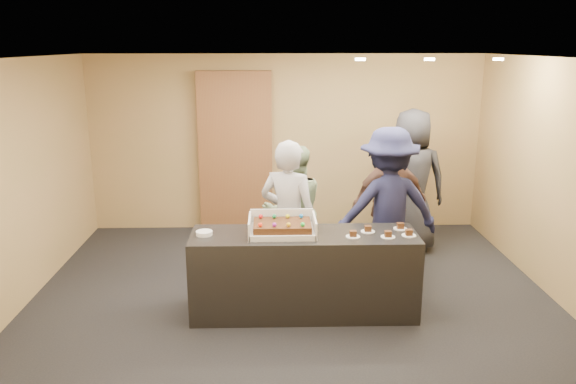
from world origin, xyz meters
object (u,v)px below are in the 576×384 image
object	(u,v)px
sheet_cake	(282,225)
serving_counter	(304,273)
storage_cabinet	(236,152)
person_navy_man	(388,208)
cake_box	(282,229)
person_server_grey	(288,220)
person_dark_suit	(411,181)
person_sage_man	(294,211)
plate_stack	(204,233)
person_brown_extra	(389,203)

from	to	relation	value
sheet_cake	serving_counter	bearing A→B (deg)	0.00
storage_cabinet	person_navy_man	size ratio (longest dim) A/B	1.28
cake_box	person_navy_man	bearing A→B (deg)	29.27
person_server_grey	serving_counter	bearing A→B (deg)	131.53
person_server_grey	person_navy_man	distance (m)	1.22
cake_box	serving_counter	bearing A→B (deg)	-6.37
storage_cabinet	person_dark_suit	bearing A→B (deg)	-21.96
cake_box	person_sage_man	size ratio (longest dim) A/B	0.43
storage_cabinet	sheet_cake	bearing A→B (deg)	-77.20
serving_counter	sheet_cake	size ratio (longest dim) A/B	4.00
serving_counter	person_navy_man	xyz separation A→B (m)	(1.03, 0.74, 0.51)
cake_box	plate_stack	distance (m)	0.82
serving_counter	person_dark_suit	distance (m)	2.52
serving_counter	person_brown_extra	world-z (taller)	person_brown_extra
sheet_cake	person_dark_suit	size ratio (longest dim) A/B	0.30
serving_counter	cake_box	size ratio (longest dim) A/B	3.42
serving_counter	person_dark_suit	size ratio (longest dim) A/B	1.20
plate_stack	person_server_grey	size ratio (longest dim) A/B	0.09
serving_counter	person_sage_man	world-z (taller)	person_sage_man
serving_counter	person_navy_man	distance (m)	1.37
storage_cabinet	person_navy_man	world-z (taller)	storage_cabinet
person_brown_extra	person_dark_suit	size ratio (longest dim) A/B	0.86
sheet_cake	cake_box	bearing A→B (deg)	89.05
sheet_cake	person_navy_man	xyz separation A→B (m)	(1.27, 0.74, -0.04)
cake_box	person_dark_suit	bearing A→B (deg)	45.56
plate_stack	person_dark_suit	distance (m)	3.24
person_sage_man	person_navy_man	world-z (taller)	person_navy_man
person_navy_man	cake_box	bearing A→B (deg)	23.05
storage_cabinet	person_brown_extra	bearing A→B (deg)	-37.91
serving_counter	storage_cabinet	bearing A→B (deg)	107.44
plate_stack	person_dark_suit	bearing A→B (deg)	35.54
person_brown_extra	storage_cabinet	bearing A→B (deg)	-50.23
cake_box	person_server_grey	xyz separation A→B (m)	(0.08, 0.42, -0.03)
cake_box	person_navy_man	world-z (taller)	person_navy_man
plate_stack	person_sage_man	distance (m)	1.49
storage_cabinet	person_sage_man	size ratio (longest dim) A/B	1.49
sheet_cake	person_server_grey	xyz separation A→B (m)	(0.08, 0.45, -0.08)
serving_counter	person_sage_man	bearing A→B (deg)	93.60
cake_box	person_navy_man	distance (m)	1.45
cake_box	sheet_cake	distance (m)	0.06
storage_cabinet	person_navy_man	distance (m)	2.89
cake_box	person_sage_man	distance (m)	1.10
plate_stack	person_dark_suit	world-z (taller)	person_dark_suit
person_dark_suit	person_server_grey	bearing A→B (deg)	41.23
cake_box	plate_stack	world-z (taller)	cake_box
sheet_cake	person_brown_extra	size ratio (longest dim) A/B	0.35
storage_cabinet	person_server_grey	world-z (taller)	storage_cabinet
serving_counter	sheet_cake	xyz separation A→B (m)	(-0.23, -0.00, 0.55)
person_server_grey	person_navy_man	xyz separation A→B (m)	(1.19, 0.29, 0.04)
plate_stack	person_server_grey	xyz separation A→B (m)	(0.90, 0.45, -0.01)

